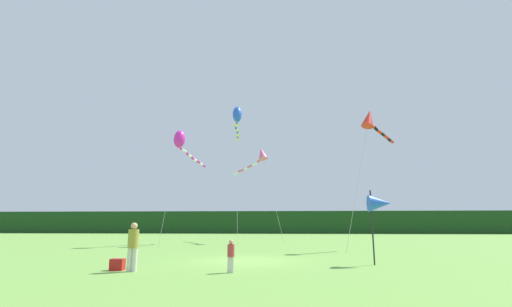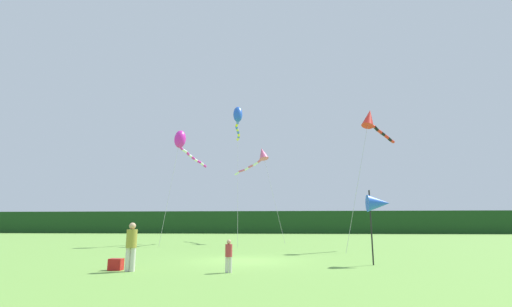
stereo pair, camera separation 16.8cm
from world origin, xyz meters
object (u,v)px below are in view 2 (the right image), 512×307
at_px(person_adult, 131,244).
at_px(kite_red, 371,120).
at_px(banner_flag_pole, 378,204).
at_px(kite_blue, 238,117).
at_px(cooler_box, 116,264).
at_px(kite_magenta, 182,142).
at_px(kite_rainbow, 260,157).
at_px(person_child, 229,254).

distance_m(person_adult, kite_red, 17.06).
bearing_deg(banner_flag_pole, kite_blue, 118.29).
bearing_deg(kite_red, cooler_box, -138.48).
bearing_deg(kite_blue, cooler_box, -96.91).
bearing_deg(kite_magenta, kite_red, -17.06).
bearing_deg(banner_flag_pole, kite_rainbow, 109.75).
distance_m(kite_magenta, kite_blue, 5.44).
bearing_deg(cooler_box, kite_magenta, 98.40).
distance_m(cooler_box, kite_rainbow, 21.01).
xyz_separation_m(banner_flag_pole, kite_red, (1.88, 8.03, 5.86)).
relative_size(cooler_box, kite_red, 0.05).
bearing_deg(cooler_box, banner_flag_pole, 13.44).
bearing_deg(kite_blue, kite_red, -33.78).
bearing_deg(kite_magenta, kite_rainbow, 37.92).
bearing_deg(banner_flag_pole, person_adult, -163.99).
bearing_deg(cooler_box, person_adult, -24.11).
distance_m(kite_rainbow, kite_blue, 4.27).
relative_size(person_adult, person_child, 1.52).
xyz_separation_m(person_child, kite_red, (7.63, 10.72, 7.68)).
xyz_separation_m(person_adult, banner_flag_pole, (9.21, 2.64, 1.50)).
bearing_deg(person_adult, kite_red, 43.91).
relative_size(person_adult, cooler_box, 3.54).
distance_m(banner_flag_pole, kite_magenta, 18.10).
bearing_deg(person_child, cooler_box, 175.39).
relative_size(kite_red, kite_blue, 0.78).
xyz_separation_m(cooler_box, banner_flag_pole, (9.85, 2.35, 2.22)).
height_order(person_adult, person_child, person_adult).
distance_m(person_child, kite_magenta, 17.87).
height_order(cooler_box, kite_magenta, kite_magenta).
xyz_separation_m(person_child, kite_blue, (-2.06, 17.20, 10.11)).
bearing_deg(person_child, banner_flag_pole, 25.03).
relative_size(kite_magenta, kite_blue, 0.77).
distance_m(kite_magenta, kite_rainbow, 7.54).
bearing_deg(kite_rainbow, person_adult, -99.10).
relative_size(person_adult, banner_flag_pole, 0.56).
height_order(kite_red, kite_blue, kite_blue).
distance_m(banner_flag_pole, kite_rainbow, 18.72).
relative_size(person_child, kite_red, 0.12).
height_order(kite_magenta, kite_blue, kite_blue).
relative_size(person_child, kite_rainbow, 0.13).
height_order(cooler_box, banner_flag_pole, banner_flag_pole).
relative_size(person_child, banner_flag_pole, 0.37).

